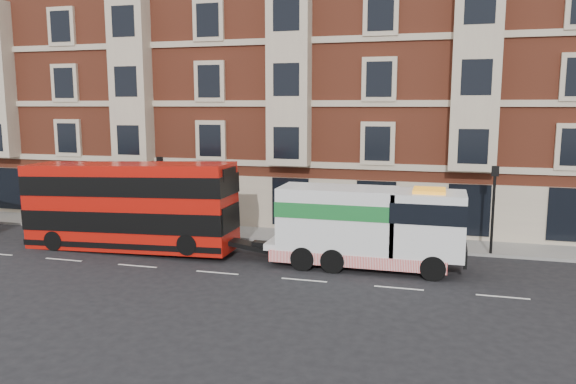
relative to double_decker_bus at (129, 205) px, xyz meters
The scene contains 8 objects.
ground 6.80m from the double_decker_bus, 23.41° to the right, with size 120.00×120.00×0.00m, color black.
sidewalk 8.01m from the double_decker_bus, 40.35° to the left, with size 90.00×3.00×0.15m, color slate.
victorian_terrace 15.96m from the double_decker_bus, 63.02° to the left, with size 45.00×12.00×20.40m.
lamp_post_west 3.68m from the double_decker_bus, 92.36° to the left, with size 0.35×0.15×4.35m.
lamp_post_east 18.22m from the double_decker_bus, 11.61° to the left, with size 0.35×0.15×4.35m.
double_decker_bus is the anchor object (origin of this frame).
tow_truck 12.07m from the double_decker_bus, ahead, with size 8.87×2.62×3.70m.
pedestrian 4.16m from the double_decker_bus, 96.06° to the left, with size 0.62×0.41×1.70m, color #1C2A39.
Camera 1 is at (9.50, -22.49, 7.43)m, focal length 35.00 mm.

